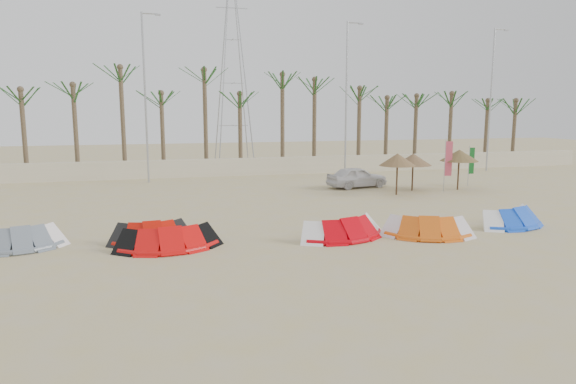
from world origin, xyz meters
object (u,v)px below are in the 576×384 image
object	(u,v)px
kite_grey	(23,236)
kite_red_right	(341,226)
parasol_left	(397,160)
car	(357,177)
kite_orange	(424,225)
parasol_mid	(413,159)
kite_red_mid	(169,235)
parasol_right	(459,155)
kite_red_left	(152,230)
kite_blue	(509,215)

from	to	relation	value
kite_grey	kite_red_right	xyz separation A→B (m)	(11.48, -1.31, 0.01)
parasol_left	car	bearing A→B (deg)	109.46
kite_grey	kite_orange	world-z (taller)	same
kite_red_right	car	bearing A→B (deg)	65.14
parasol_mid	parasol_left	bearing A→B (deg)	-143.96
parasol_mid	kite_red_mid	bearing A→B (deg)	-147.11
kite_red_mid	kite_orange	xyz separation A→B (m)	(9.67, -0.72, -0.00)
kite_orange	parasol_left	xyz separation A→B (m)	(3.32, 8.99, 1.61)
kite_red_mid	parasol_left	xyz separation A→B (m)	(12.99, 8.27, 1.61)
parasol_right	car	distance (m)	6.28
kite_red_right	parasol_mid	world-z (taller)	parasol_mid
kite_red_left	parasol_left	distance (m)	15.50
kite_red_left	kite_orange	distance (m)	10.39
kite_blue	parasol_left	bearing A→B (deg)	97.51
parasol_left	kite_grey	bearing A→B (deg)	-158.53
kite_red_mid	car	world-z (taller)	car
kite_grey	kite_orange	distance (m)	14.79
kite_grey	kite_orange	bearing A→B (deg)	-7.44
kite_red_mid	parasol_left	world-z (taller)	parasol_left
kite_blue	parasol_mid	size ratio (longest dim) A/B	1.64
kite_grey	parasol_right	bearing A→B (deg)	19.33
kite_red_mid	parasol_right	xyz separation A→B (m)	(17.48, 9.08, 1.68)
kite_orange	parasol_left	world-z (taller)	parasol_left
kite_red_right	kite_grey	bearing A→B (deg)	173.47
kite_red_right	kite_blue	world-z (taller)	same
kite_red_right	kite_orange	xyz separation A→B (m)	(3.18, -0.60, -0.00)
parasol_left	parasol_right	world-z (taller)	parasol_right
kite_blue	kite_grey	bearing A→B (deg)	176.37
parasol_right	kite_grey	bearing A→B (deg)	-160.67
parasol_left	parasol_mid	world-z (taller)	parasol_left
kite_blue	parasol_right	xyz separation A→B (m)	(3.40, 9.09, 1.68)
kite_orange	parasol_right	world-z (taller)	parasol_right
parasol_left	car	xyz separation A→B (m)	(-1.13, 3.20, -1.37)
kite_blue	kite_red_mid	bearing A→B (deg)	179.95
kite_red_mid	parasol_mid	distance (m)	17.46
kite_orange	parasol_right	xyz separation A→B (m)	(7.81, 9.80, 1.68)
kite_grey	parasol_right	world-z (taller)	parasol_right
kite_blue	kite_orange	bearing A→B (deg)	-170.88
car	kite_orange	bearing A→B (deg)	159.67
kite_red_right	kite_blue	bearing A→B (deg)	0.80
kite_grey	parasol_mid	world-z (taller)	parasol_mid
kite_red_mid	car	bearing A→B (deg)	44.06
kite_blue	kite_red_right	bearing A→B (deg)	-179.20
kite_red_mid	kite_orange	distance (m)	9.70
kite_orange	kite_red_right	bearing A→B (deg)	169.30
kite_grey	kite_blue	distance (m)	19.11
kite_red_mid	parasol_mid	size ratio (longest dim) A/B	1.65
parasol_right	car	xyz separation A→B (m)	(-5.63, 2.39, -1.44)
kite_orange	parasol_mid	distance (m)	11.40
kite_grey	car	world-z (taller)	car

